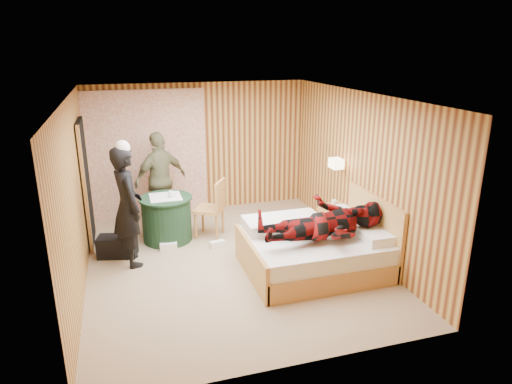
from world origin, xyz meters
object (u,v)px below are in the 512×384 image
object	(u,v)px
nightstand	(336,224)
man_on_bed	(325,213)
wall_lamp	(336,163)
chair_near	(214,204)
duffel_bag	(117,246)
bed	(315,250)
chair_far	(162,197)
man_at_table	(161,180)
round_table	(167,218)
woman_standing	(128,207)

from	to	relation	value
nightstand	man_on_bed	distance (m)	1.43
wall_lamp	chair_near	distance (m)	2.17
duffel_bag	man_on_bed	distance (m)	3.28
bed	chair_far	world-z (taller)	bed
chair_far	nightstand	bearing A→B (deg)	-30.63
nightstand	duffel_bag	size ratio (longest dim) A/B	1.05
chair_near	chair_far	bearing A→B (deg)	-104.44
duffel_bag	man_at_table	bearing A→B (deg)	67.79
chair_far	man_at_table	distance (m)	0.33
nightstand	man_at_table	world-z (taller)	man_at_table
wall_lamp	chair_far	size ratio (longest dim) A/B	0.28
round_table	man_at_table	distance (m)	0.87
round_table	woman_standing	distance (m)	1.07
round_table	chair_far	bearing A→B (deg)	90.10
wall_lamp	chair_near	xyz separation A→B (m)	(-1.96, 0.58, -0.71)
nightstand	chair_far	xyz separation A→B (m)	(-2.71, 1.55, 0.23)
chair_far	man_on_bed	world-z (taller)	man_on_bed
round_table	duffel_bag	world-z (taller)	round_table
chair_far	duffel_bag	distance (m)	1.42
round_table	duffel_bag	bearing A→B (deg)	-153.62
bed	nightstand	world-z (taller)	bed
chair_near	duffel_bag	bearing A→B (deg)	-48.81
round_table	chair_near	distance (m)	0.82
bed	chair_near	distance (m)	2.00
wall_lamp	chair_far	xyz separation A→B (m)	(-2.76, 1.35, -0.76)
bed	duffel_bag	world-z (taller)	bed
bed	round_table	size ratio (longest dim) A/B	2.26
duffel_bag	woman_standing	xyz separation A→B (m)	(0.21, -0.30, 0.74)
wall_lamp	nightstand	world-z (taller)	wall_lamp
bed	chair_near	world-z (taller)	bed
man_on_bed	duffel_bag	bearing A→B (deg)	151.81
duffel_bag	round_table	bearing A→B (deg)	39.98
wall_lamp	chair_far	distance (m)	3.16
man_at_table	bed	bearing A→B (deg)	104.59
chair_far	duffel_bag	xyz separation A→B (m)	(-0.82, -1.10, -0.37)
nightstand	chair_far	bearing A→B (deg)	150.20
nightstand	bed	bearing A→B (deg)	-132.51
chair_near	man_at_table	xyz separation A→B (m)	(-0.79, 0.81, 0.28)
chair_far	duffel_bag	size ratio (longest dim) A/B	1.59
wall_lamp	chair_far	bearing A→B (deg)	153.87
duffel_bag	man_at_table	world-z (taller)	man_at_table
round_table	chair_near	size ratio (longest dim) A/B	0.87
chair_near	man_on_bed	size ratio (longest dim) A/B	0.57
round_table	duffel_bag	distance (m)	0.95
nightstand	woman_standing	bearing A→B (deg)	177.32
chair_near	woman_standing	size ratio (longest dim) A/B	0.56
round_table	chair_far	distance (m)	0.71
chair_near	bed	bearing A→B (deg)	65.82
round_table	chair_far	size ratio (longest dim) A/B	0.94
wall_lamp	bed	size ratio (longest dim) A/B	0.13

